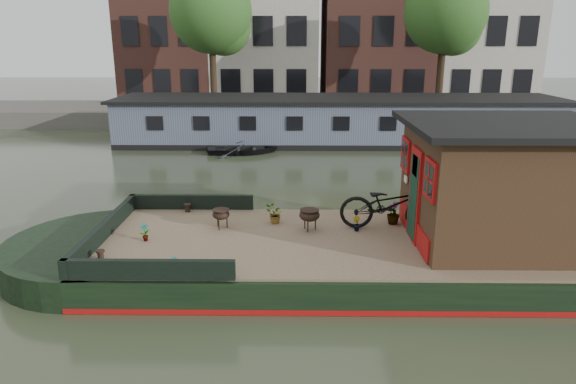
{
  "coord_description": "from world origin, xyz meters",
  "views": [
    {
      "loc": [
        -2.0,
        -9.89,
        4.55
      ],
      "look_at": [
        -2.13,
        0.5,
        1.5
      ],
      "focal_mm": 32.0,
      "sensor_mm": 36.0,
      "label": 1
    }
  ],
  "objects_px": {
    "cabin": "(505,182)",
    "brazier_front": "(309,220)",
    "dinghy": "(243,146)",
    "brazier_rear": "(221,219)",
    "bicycle": "(389,205)",
    "potted_plant_a": "(145,232)"
  },
  "relations": [
    {
      "from": "cabin",
      "to": "brazier_front",
      "type": "relative_size",
      "value": 8.55
    },
    {
      "from": "cabin",
      "to": "potted_plant_a",
      "type": "xyz_separation_m",
      "value": [
        -7.22,
        -0.18,
        -1.04
      ]
    },
    {
      "from": "bicycle",
      "to": "brazier_rear",
      "type": "bearing_deg",
      "value": 95.58
    },
    {
      "from": "brazier_rear",
      "to": "dinghy",
      "type": "relative_size",
      "value": 0.14
    },
    {
      "from": "bicycle",
      "to": "potted_plant_a",
      "type": "height_order",
      "value": "bicycle"
    },
    {
      "from": "potted_plant_a",
      "to": "brazier_rear",
      "type": "distance_m",
      "value": 1.64
    },
    {
      "from": "brazier_rear",
      "to": "dinghy",
      "type": "xyz_separation_m",
      "value": [
        -0.62,
        10.9,
        -0.55
      ]
    },
    {
      "from": "cabin",
      "to": "dinghy",
      "type": "distance_m",
      "value": 13.25
    },
    {
      "from": "brazier_front",
      "to": "brazier_rear",
      "type": "height_order",
      "value": "brazier_front"
    },
    {
      "from": "bicycle",
      "to": "brazier_front",
      "type": "relative_size",
      "value": 4.5
    },
    {
      "from": "brazier_rear",
      "to": "dinghy",
      "type": "bearing_deg",
      "value": 93.24
    },
    {
      "from": "cabin",
      "to": "brazier_front",
      "type": "xyz_separation_m",
      "value": [
        -3.86,
        0.49,
        -0.99
      ]
    },
    {
      "from": "potted_plant_a",
      "to": "brazier_front",
      "type": "distance_m",
      "value": 3.43
    },
    {
      "from": "bicycle",
      "to": "potted_plant_a",
      "type": "distance_m",
      "value": 5.15
    },
    {
      "from": "cabin",
      "to": "dinghy",
      "type": "bearing_deg",
      "value": 119.07
    },
    {
      "from": "cabin",
      "to": "brazier_front",
      "type": "bearing_deg",
      "value": 172.7
    },
    {
      "from": "potted_plant_a",
      "to": "brazier_front",
      "type": "relative_size",
      "value": 0.81
    },
    {
      "from": "cabin",
      "to": "potted_plant_a",
      "type": "relative_size",
      "value": 10.55
    },
    {
      "from": "bicycle",
      "to": "dinghy",
      "type": "distance_m",
      "value": 11.74
    },
    {
      "from": "brazier_rear",
      "to": "dinghy",
      "type": "distance_m",
      "value": 10.94
    },
    {
      "from": "cabin",
      "to": "brazier_rear",
      "type": "distance_m",
      "value": 5.89
    },
    {
      "from": "bicycle",
      "to": "brazier_front",
      "type": "distance_m",
      "value": 1.75
    }
  ]
}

